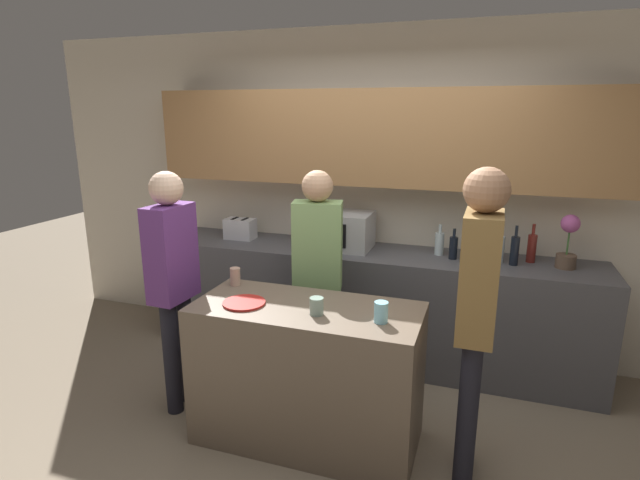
# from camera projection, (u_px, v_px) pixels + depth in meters

# --- Properties ---
(ground_plane) EXTENTS (14.00, 14.00, 0.00)m
(ground_plane) POSITION_uv_depth(u_px,v_px,m) (312.00, 458.00, 3.01)
(ground_plane) COLOR #7F705B
(back_wall) EXTENTS (6.40, 0.40, 2.70)m
(back_wall) POSITION_uv_depth(u_px,v_px,m) (379.00, 172.00, 4.14)
(back_wall) COLOR beige
(back_wall) RESTS_ON ground_plane
(back_counter) EXTENTS (3.60, 0.62, 0.93)m
(back_counter) POSITION_uv_depth(u_px,v_px,m) (368.00, 304.00, 4.17)
(back_counter) COLOR #4C4C51
(back_counter) RESTS_ON ground_plane
(kitchen_island) EXTENTS (1.38, 0.62, 0.90)m
(kitchen_island) POSITION_uv_depth(u_px,v_px,m) (307.00, 374.00, 3.10)
(kitchen_island) COLOR brown
(kitchen_island) RESTS_ON ground_plane
(microwave) EXTENTS (0.52, 0.39, 0.30)m
(microwave) POSITION_uv_depth(u_px,v_px,m) (340.00, 230.00, 4.12)
(microwave) COLOR #B7BABC
(microwave) RESTS_ON back_counter
(toaster) EXTENTS (0.26, 0.16, 0.18)m
(toaster) POSITION_uv_depth(u_px,v_px,m) (240.00, 229.00, 4.43)
(toaster) COLOR silver
(toaster) RESTS_ON back_counter
(potted_plant) EXTENTS (0.14, 0.14, 0.40)m
(potted_plant) POSITION_uv_depth(u_px,v_px,m) (568.00, 242.00, 3.58)
(potted_plant) COLOR brown
(potted_plant) RESTS_ON back_counter
(bottle_0) EXTENTS (0.07, 0.07, 0.24)m
(bottle_0) POSITION_uv_depth(u_px,v_px,m) (439.00, 243.00, 3.93)
(bottle_0) COLOR silver
(bottle_0) RESTS_ON back_counter
(bottle_1) EXTENTS (0.06, 0.06, 0.24)m
(bottle_1) POSITION_uv_depth(u_px,v_px,m) (453.00, 247.00, 3.82)
(bottle_1) COLOR black
(bottle_1) RESTS_ON back_counter
(bottle_2) EXTENTS (0.06, 0.06, 0.28)m
(bottle_2) POSITION_uv_depth(u_px,v_px,m) (466.00, 250.00, 3.70)
(bottle_2) COLOR silver
(bottle_2) RESTS_ON back_counter
(bottle_3) EXTENTS (0.08, 0.08, 0.32)m
(bottle_3) POSITION_uv_depth(u_px,v_px,m) (486.00, 247.00, 3.72)
(bottle_3) COLOR #194723
(bottle_3) RESTS_ON back_counter
(bottle_4) EXTENTS (0.09, 0.09, 0.28)m
(bottle_4) POSITION_uv_depth(u_px,v_px,m) (498.00, 248.00, 3.74)
(bottle_4) COLOR silver
(bottle_4) RESTS_ON back_counter
(bottle_5) EXTENTS (0.06, 0.06, 0.30)m
(bottle_5) POSITION_uv_depth(u_px,v_px,m) (515.00, 250.00, 3.66)
(bottle_5) COLOR black
(bottle_5) RESTS_ON back_counter
(bottle_6) EXTENTS (0.07, 0.07, 0.29)m
(bottle_6) POSITION_uv_depth(u_px,v_px,m) (532.00, 248.00, 3.74)
(bottle_6) COLOR maroon
(bottle_6) RESTS_ON back_counter
(plate_on_island) EXTENTS (0.26, 0.26, 0.01)m
(plate_on_island) POSITION_uv_depth(u_px,v_px,m) (244.00, 303.00, 3.02)
(plate_on_island) COLOR red
(plate_on_island) RESTS_ON kitchen_island
(cup_0) EXTENTS (0.07, 0.07, 0.12)m
(cup_0) POSITION_uv_depth(u_px,v_px,m) (235.00, 277.00, 3.34)
(cup_0) COLOR tan
(cup_0) RESTS_ON kitchen_island
(cup_1) EXTENTS (0.08, 0.08, 0.12)m
(cup_1) POSITION_uv_depth(u_px,v_px,m) (381.00, 312.00, 2.75)
(cup_1) COLOR #86D0EA
(cup_1) RESTS_ON kitchen_island
(cup_2) EXTENTS (0.08, 0.08, 0.10)m
(cup_2) POSITION_uv_depth(u_px,v_px,m) (317.00, 306.00, 2.86)
(cup_2) COLOR gray
(cup_2) RESTS_ON kitchen_island
(person_left) EXTENTS (0.37, 0.26, 1.65)m
(person_left) POSITION_uv_depth(u_px,v_px,m) (318.00, 265.00, 3.53)
(person_left) COLOR black
(person_left) RESTS_ON ground_plane
(person_center) EXTENTS (0.22, 0.35, 1.67)m
(person_center) POSITION_uv_depth(u_px,v_px,m) (173.00, 272.00, 3.31)
(person_center) COLOR black
(person_center) RESTS_ON ground_plane
(person_right) EXTENTS (0.23, 0.34, 1.77)m
(person_right) POSITION_uv_depth(u_px,v_px,m) (477.00, 300.00, 2.63)
(person_right) COLOR black
(person_right) RESTS_ON ground_plane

